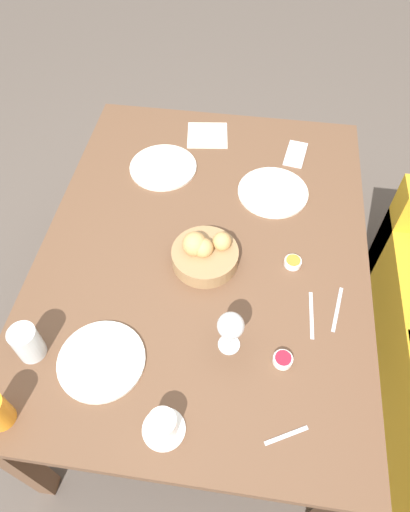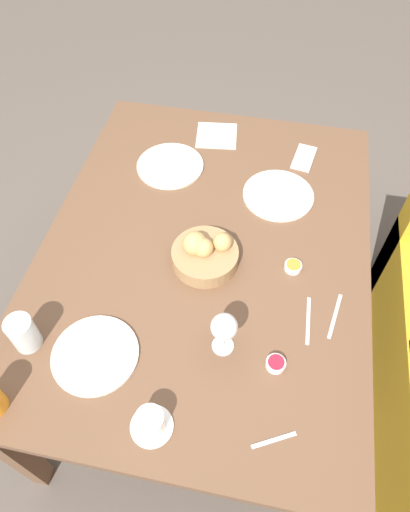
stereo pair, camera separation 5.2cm
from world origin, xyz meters
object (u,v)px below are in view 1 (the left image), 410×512
Objects in this scene: plate_near_left at (163,167)px; plate_near_right at (101,360)px; water_tumbler at (27,343)px; jam_bowl_honey at (293,262)px; napkin at (207,135)px; bread_basket at (205,253)px; plate_far_center at (273,192)px; wine_glass at (231,327)px; jam_bowl_berry at (283,360)px; cell_phone at (296,154)px; coffee_cup at (163,426)px; spoon_coffee at (286,436)px; knife_silver at (337,309)px; fork_silver at (311,315)px.

plate_near_right is (0.81, -0.02, 0.00)m from plate_near_left.
jam_bowl_honey is at bearing 119.81° from water_tumbler.
bread_basket is at bearing 7.09° from napkin.
bread_basket is at bearing 131.61° from water_tumbler.
plate_near_left is at bearing -100.00° from plate_far_center.
wine_glass reaches higher than plate_far_center.
wine_glass is 2.77× the size of jam_bowl_berry.
jam_bowl_honey reaches higher than cell_phone.
plate_far_center is at bearing 165.39° from coffee_cup.
cell_phone is (0.07, 0.37, 0.00)m from napkin.
bread_basket is 0.59m from water_tumbler.
plate_near_right is at bearing -104.00° from spoon_coffee.
plate_near_left is at bearing -168.63° from coffee_cup.
cell_phone is at bearing 164.47° from coffee_cup.
jam_bowl_berry is at bearing -1.09° from cell_phone.
plate_near_left is at bearing -154.75° from wine_glass.
bread_basket reaches higher than plate_far_center.
wine_glass is 0.96× the size of knife_silver.
napkin is at bearing -100.67° from cell_phone.
jam_bowl_berry reaches higher than fork_silver.
plate_far_center is 1.61× the size of knife_silver.
napkin is (-0.62, -0.37, -0.01)m from jam_bowl_honey.
fork_silver is at bearing 170.22° from spoon_coffee.
water_tumbler is (0.81, -0.22, 0.05)m from plate_near_left.
jam_bowl_honey is (-0.03, 0.29, -0.03)m from bread_basket.
water_tumbler is at bearing -41.32° from plate_far_center.
jam_bowl_honey is (-0.42, 0.73, -0.05)m from water_tumbler.
coffee_cup is at bearing -43.71° from fork_silver.
jam_bowl_honey is at bearing 52.25° from plate_near_left.
spoon_coffee is at bearing 36.88° from wine_glass.
water_tumbler is 1.10m from napkin.
plate_near_right is 0.72m from knife_silver.
bread_basket is at bearing 177.18° from coffee_cup.
jam_bowl_berry is (0.03, 0.16, -0.10)m from wine_glass.
napkin is (-0.77, -0.51, 0.00)m from knife_silver.
plate_near_right is (0.39, -0.24, -0.04)m from bread_basket.
plate_near_right is 4.44× the size of jam_bowl_berry.
bread_basket is 1.92× the size of spoon_coffee.
wine_glass is at bearing -28.82° from jam_bowl_honey.
water_tumbler is (-0.00, -0.20, 0.05)m from plate_near_right.
plate_near_right and plate_far_center have the same top height.
plate_far_center is 0.33m from jam_bowl_honey.
plate_near_right is at bearing -1.12° from plate_near_left.
spoon_coffee is (0.40, -0.14, 0.00)m from knife_silver.
plate_near_right is 1.60× the size of wine_glass.
fork_silver and spoon_coffee have the same top height.
spoon_coffee is at bearing 0.09° from cell_phone.
plate_far_center is (-0.74, 0.45, 0.00)m from plate_near_right.
bread_basket is at bearing 27.91° from plate_near_left.
cell_phone is (-0.57, 0.29, -0.04)m from bread_basket.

